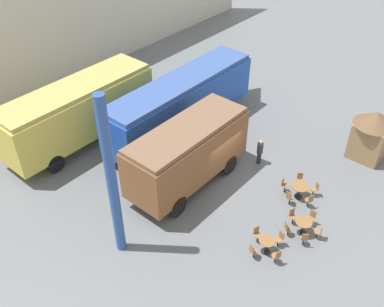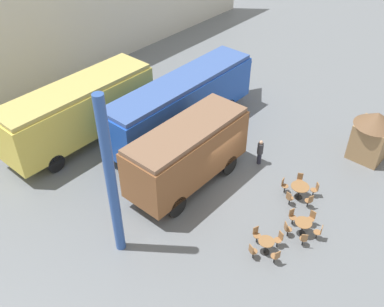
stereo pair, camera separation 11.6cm
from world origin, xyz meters
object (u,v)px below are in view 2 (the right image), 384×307
at_px(cafe_table_near, 303,225).
at_px(visitor_person, 260,151).
at_px(passenger_coach_vintage, 79,109).
at_px(cafe_table_mid, 300,188).
at_px(passenger_coach_wooden, 188,151).
at_px(cafe_chair_0, 311,218).
at_px(cafe_table_far, 266,244).
at_px(streamlined_locomotive, 190,96).
at_px(ticket_kiosk, 373,133).

distance_m(cafe_table_near, visitor_person, 5.45).
relative_size(passenger_coach_vintage, cafe_table_mid, 10.18).
relative_size(passenger_coach_wooden, cafe_table_mid, 7.50).
height_order(passenger_coach_vintage, cafe_chair_0, passenger_coach_vintage).
bearing_deg(cafe_table_far, visitor_person, 36.34).
height_order(passenger_coach_wooden, cafe_table_near, passenger_coach_wooden).
bearing_deg(passenger_coach_vintage, streamlined_locomotive, -36.26).
relative_size(passenger_coach_vintage, passenger_coach_wooden, 1.36).
distance_m(passenger_coach_wooden, cafe_table_near, 6.66).
distance_m(streamlined_locomotive, cafe_chair_0, 10.44).
bearing_deg(streamlined_locomotive, cafe_chair_0, -104.94).
distance_m(passenger_coach_wooden, cafe_chair_0, 6.86).
bearing_deg(cafe_table_mid, passenger_coach_vintage, 107.95).
height_order(passenger_coach_vintage, visitor_person, passenger_coach_vintage).
bearing_deg(cafe_table_far, ticket_kiosk, -3.33).
distance_m(cafe_table_far, cafe_chair_0, 2.91).
height_order(cafe_table_mid, ticket_kiosk, ticket_kiosk).
distance_m(passenger_coach_vintage, visitor_person, 10.72).
bearing_deg(cafe_chair_0, streamlined_locomotive, -101.80).
distance_m(passenger_coach_vintage, cafe_table_near, 14.07).
bearing_deg(cafe_table_near, ticket_kiosk, 0.95).
distance_m(cafe_table_mid, visitor_person, 3.28).
xyz_separation_m(cafe_table_mid, cafe_chair_0, (-1.33, -1.40, -0.11)).
bearing_deg(passenger_coach_wooden, streamlined_locomotive, 39.49).
relative_size(cafe_table_mid, cafe_chair_0, 1.07).
xyz_separation_m(streamlined_locomotive, cafe_chair_0, (-2.65, -9.95, -1.69)).
relative_size(cafe_chair_0, ticket_kiosk, 0.29).
xyz_separation_m(cafe_chair_0, visitor_person, (2.33, 4.52, 0.34)).
xyz_separation_m(cafe_table_near, ticket_kiosk, (7.68, 0.13, 1.08)).
xyz_separation_m(passenger_coach_wooden, cafe_chair_0, (1.56, -6.47, -1.63)).
height_order(passenger_coach_vintage, cafe_table_near, passenger_coach_vintage).
xyz_separation_m(cafe_table_mid, ticket_kiosk, (5.58, -1.23, 1.06)).
xyz_separation_m(streamlined_locomotive, visitor_person, (-0.32, -5.43, -1.34)).
xyz_separation_m(passenger_coach_vintage, cafe_table_far, (-0.10, -13.15, -1.63)).
height_order(streamlined_locomotive, cafe_chair_0, streamlined_locomotive).
bearing_deg(ticket_kiosk, visitor_person, 136.44).
distance_m(passenger_coach_vintage, cafe_table_mid, 13.22).
bearing_deg(cafe_chair_0, ticket_kiosk, -175.45).
distance_m(streamlined_locomotive, visitor_person, 5.60).
distance_m(cafe_table_mid, ticket_kiosk, 5.81).
height_order(cafe_table_far, ticket_kiosk, ticket_kiosk).
xyz_separation_m(cafe_table_near, cafe_table_mid, (2.10, 1.36, 0.03)).
height_order(cafe_table_mid, cafe_table_far, cafe_table_mid).
xyz_separation_m(streamlined_locomotive, cafe_table_mid, (-1.32, -8.55, -1.58)).
bearing_deg(visitor_person, cafe_table_far, -143.66).
height_order(cafe_table_near, cafe_table_far, cafe_table_near).
xyz_separation_m(passenger_coach_wooden, cafe_table_near, (0.80, -6.43, -1.55)).
height_order(passenger_coach_wooden, ticket_kiosk, passenger_coach_wooden).
distance_m(cafe_table_near, cafe_chair_0, 0.77).
xyz_separation_m(passenger_coach_wooden, cafe_table_far, (-1.25, -5.74, -1.60)).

